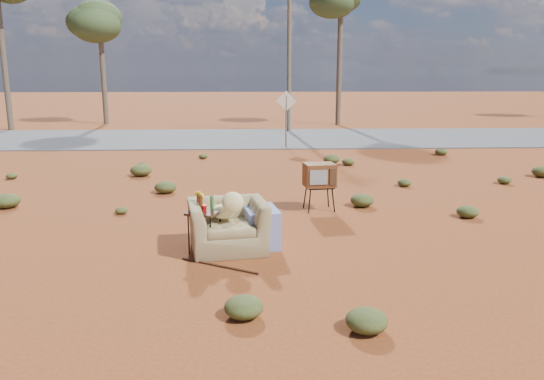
{
  "coord_description": "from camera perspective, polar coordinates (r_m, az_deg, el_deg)",
  "views": [
    {
      "loc": [
        0.1,
        -8.41,
        2.9
      ],
      "look_at": [
        0.49,
        0.95,
        0.8
      ],
      "focal_mm": 35.0,
      "sensor_mm": 36.0,
      "label": 1
    }
  ],
  "objects": [
    {
      "name": "road_sign",
      "position": [
        20.51,
        1.54,
        8.72
      ],
      "size": [
        0.78,
        0.06,
        2.19
      ],
      "color": "brown",
      "rests_on": "ground"
    },
    {
      "name": "ground",
      "position": [
        8.9,
        -2.91,
        -6.4
      ],
      "size": [
        140.0,
        140.0,
        0.0
      ],
      "primitive_type": "plane",
      "color": "brown",
      "rests_on": "ground"
    },
    {
      "name": "rusty_bar",
      "position": [
        8.16,
        -5.71,
        -8.11
      ],
      "size": [
        1.2,
        0.72,
        0.04
      ],
      "primitive_type": "cylinder",
      "rotation": [
        0.0,
        1.57,
        -0.53
      ],
      "color": "#542E16",
      "rests_on": "ground"
    },
    {
      "name": "highway",
      "position": [
        23.59,
        -2.63,
        5.61
      ],
      "size": [
        140.0,
        7.0,
        0.04
      ],
      "primitive_type": "cube",
      "color": "#565659",
      "rests_on": "ground"
    },
    {
      "name": "scrub_patch",
      "position": [
        13.14,
        -6.37,
        0.44
      ],
      "size": [
        17.49,
        8.07,
        0.33
      ],
      "color": "#475424",
      "rests_on": "ground"
    },
    {
      "name": "eucalyptus_near_left",
      "position": [
        31.57,
        -18.04,
        16.67
      ],
      "size": [
        3.2,
        3.2,
        6.6
      ],
      "color": "brown",
      "rests_on": "ground"
    },
    {
      "name": "utility_pole_center",
      "position": [
        26.01,
        1.86,
        15.37
      ],
      "size": [
        1.4,
        0.2,
        8.0
      ],
      "color": "brown",
      "rests_on": "ground"
    },
    {
      "name": "eucalyptus_center",
      "position": [
        30.02,
        7.43,
        19.28
      ],
      "size": [
        3.2,
        3.2,
        7.6
      ],
      "color": "brown",
      "rests_on": "ground"
    },
    {
      "name": "tv_unit",
      "position": [
        11.21,
        5.13,
        1.54
      ],
      "size": [
        0.69,
        0.59,
        1.01
      ],
      "rotation": [
        0.0,
        0.0,
        0.14
      ],
      "color": "black",
      "rests_on": "ground"
    },
    {
      "name": "armchair",
      "position": [
        8.8,
        -4.1,
        -3.11
      ],
      "size": [
        1.58,
        1.18,
        1.1
      ],
      "rotation": [
        0.0,
        0.0,
        0.17
      ],
      "color": "#8F7B4E",
      "rests_on": "ground"
    },
    {
      "name": "side_table",
      "position": [
        8.67,
        -7.42,
        -2.05
      ],
      "size": [
        0.62,
        0.62,
        0.98
      ],
      "rotation": [
        0.0,
        0.0,
        -0.37
      ],
      "color": "#3B2315",
      "rests_on": "ground"
    }
  ]
}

